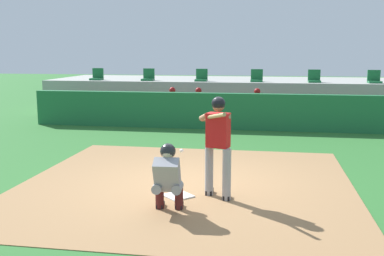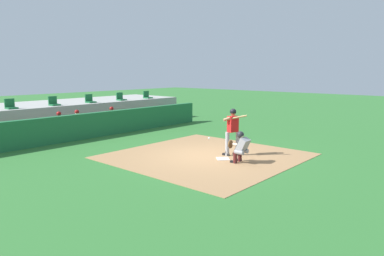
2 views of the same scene
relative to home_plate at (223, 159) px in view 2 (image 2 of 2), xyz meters
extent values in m
plane|color=#2D6B2D|center=(0.00, 0.80, -0.02)|extent=(80.00, 80.00, 0.00)
cube|color=#9E754C|center=(0.00, 0.80, -0.02)|extent=(6.40, 6.40, 0.01)
cube|color=white|center=(0.00, 0.00, 0.00)|extent=(0.62, 0.62, 0.02)
cylinder|color=#99999E|center=(0.53, 0.19, 0.44)|extent=(0.15, 0.15, 0.92)
cylinder|color=#99999E|center=(0.87, -0.05, 0.44)|extent=(0.15, 0.15, 0.92)
cube|color=red|center=(0.70, 0.07, 1.20)|extent=(0.43, 0.33, 0.60)
sphere|color=#996B4C|center=(0.70, 0.07, 1.63)|extent=(0.21, 0.21, 0.21)
sphere|color=black|center=(0.70, 0.07, 1.66)|extent=(0.24, 0.24, 0.24)
cylinder|color=#996B4C|center=(0.44, 0.16, 1.41)|extent=(0.22, 0.26, 0.17)
cylinder|color=#996B4C|center=(0.64, 0.16, 1.41)|extent=(0.57, 0.28, 0.18)
cylinder|color=tan|center=(0.62, -0.09, 1.45)|extent=(0.53, 0.73, 0.24)
cube|color=black|center=(0.53, 0.25, 0.02)|extent=(0.12, 0.26, 0.09)
cube|color=black|center=(0.87, 0.01, 0.02)|extent=(0.12, 0.26, 0.09)
cylinder|color=gray|center=(-0.17, -0.80, 0.40)|extent=(0.18, 0.33, 0.16)
cylinder|color=#4C1919|center=(-0.18, -0.65, 0.19)|extent=(0.14, 0.14, 0.42)
cube|color=black|center=(-0.18, -0.59, 0.02)|extent=(0.12, 0.25, 0.08)
cylinder|color=gray|center=(0.15, -0.79, 0.40)|extent=(0.18, 0.33, 0.16)
cylinder|color=#4C1919|center=(0.14, -0.64, 0.19)|extent=(0.14, 0.14, 0.42)
cube|color=black|center=(0.14, -0.58, 0.02)|extent=(0.12, 0.25, 0.08)
cube|color=gray|center=(-0.01, -0.84, 0.62)|extent=(0.43, 0.46, 0.57)
cube|color=#2D2D33|center=(-0.01, -0.72, 0.62)|extent=(0.39, 0.27, 0.45)
sphere|color=beige|center=(-0.01, -0.76, 0.96)|extent=(0.21, 0.21, 0.21)
sphere|color=#232328|center=(-0.01, -0.74, 0.98)|extent=(0.25, 0.25, 0.25)
cylinder|color=beige|center=(-0.06, -0.62, 0.62)|extent=(0.13, 0.46, 0.10)
ellipsoid|color=brown|center=(-0.11, -0.40, 0.62)|extent=(0.29, 0.14, 0.30)
sphere|color=white|center=(-0.05, 0.61, 0.69)|extent=(0.07, 0.07, 0.07)
cube|color=#1E6638|center=(0.00, 7.30, 0.58)|extent=(13.00, 0.30, 1.20)
cube|color=olive|center=(0.00, 8.30, 0.20)|extent=(11.80, 0.44, 0.45)
cylinder|color=#939399|center=(-1.98, 8.05, 0.47)|extent=(0.15, 0.40, 0.15)
cylinder|color=#939399|center=(-1.98, 7.85, 0.20)|extent=(0.13, 0.13, 0.45)
cube|color=maroon|center=(-1.98, 7.80, 0.02)|extent=(0.11, 0.24, 0.08)
cylinder|color=#939399|center=(-1.72, 8.05, 0.47)|extent=(0.15, 0.40, 0.15)
cylinder|color=#939399|center=(-1.72, 7.85, 0.20)|extent=(0.13, 0.13, 0.45)
cube|color=maroon|center=(-1.72, 7.80, 0.02)|extent=(0.11, 0.24, 0.08)
cube|color=gray|center=(-1.85, 8.27, 0.74)|extent=(0.36, 0.22, 0.54)
sphere|color=brown|center=(-1.85, 8.27, 1.13)|extent=(0.20, 0.20, 0.20)
sphere|color=maroon|center=(-1.85, 8.27, 1.17)|extent=(0.22, 0.22, 0.22)
cylinder|color=brown|center=(-2.05, 8.13, 0.63)|extent=(0.09, 0.41, 0.22)
cylinder|color=brown|center=(-1.65, 8.13, 0.63)|extent=(0.09, 0.41, 0.22)
cylinder|color=#939399|center=(-1.03, 8.05, 0.47)|extent=(0.15, 0.40, 0.15)
cylinder|color=#939399|center=(-1.03, 7.85, 0.20)|extent=(0.13, 0.13, 0.45)
cube|color=maroon|center=(-1.03, 7.80, 0.02)|extent=(0.11, 0.24, 0.08)
cylinder|color=#939399|center=(-0.77, 8.05, 0.47)|extent=(0.15, 0.40, 0.15)
cylinder|color=#939399|center=(-0.77, 7.85, 0.20)|extent=(0.13, 0.13, 0.45)
cube|color=maroon|center=(-0.77, 7.80, 0.02)|extent=(0.11, 0.24, 0.08)
cube|color=gray|center=(-0.90, 8.27, 0.74)|extent=(0.36, 0.22, 0.54)
sphere|color=beige|center=(-0.90, 8.27, 1.13)|extent=(0.20, 0.20, 0.20)
sphere|color=maroon|center=(-0.90, 8.27, 1.17)|extent=(0.22, 0.22, 0.22)
cylinder|color=beige|center=(-1.10, 8.13, 0.63)|extent=(0.09, 0.41, 0.22)
cylinder|color=beige|center=(-0.70, 8.13, 0.63)|extent=(0.09, 0.41, 0.22)
cylinder|color=#939399|center=(1.03, 8.05, 0.47)|extent=(0.15, 0.40, 0.15)
cylinder|color=#939399|center=(1.03, 7.85, 0.20)|extent=(0.13, 0.13, 0.45)
cube|color=maroon|center=(1.03, 7.80, 0.02)|extent=(0.11, 0.24, 0.08)
cylinder|color=#939399|center=(1.29, 8.05, 0.47)|extent=(0.15, 0.40, 0.15)
cylinder|color=#939399|center=(1.29, 7.85, 0.20)|extent=(0.13, 0.13, 0.45)
cube|color=maroon|center=(1.29, 7.80, 0.02)|extent=(0.11, 0.24, 0.08)
cube|color=gray|center=(1.16, 8.27, 0.74)|extent=(0.36, 0.22, 0.54)
sphere|color=brown|center=(1.16, 8.27, 1.13)|extent=(0.20, 0.20, 0.20)
sphere|color=maroon|center=(1.16, 8.27, 1.17)|extent=(0.22, 0.22, 0.22)
cylinder|color=brown|center=(0.96, 8.13, 0.63)|extent=(0.09, 0.41, 0.22)
cylinder|color=brown|center=(1.36, 8.13, 0.63)|extent=(0.09, 0.41, 0.22)
cube|color=#9E9E99|center=(0.00, 11.70, 0.68)|extent=(15.00, 4.40, 1.40)
cube|color=#196033|center=(-3.25, 10.10, 1.42)|extent=(0.46, 0.46, 0.08)
cube|color=#196033|center=(-3.25, 10.30, 1.66)|extent=(0.46, 0.06, 0.40)
cube|color=#196033|center=(-1.08, 10.10, 1.42)|extent=(0.46, 0.46, 0.08)
cube|color=#196033|center=(-1.08, 10.30, 1.66)|extent=(0.46, 0.06, 0.40)
cube|color=#196033|center=(1.08, 10.10, 1.42)|extent=(0.46, 0.46, 0.08)
cube|color=#196033|center=(1.08, 10.30, 1.66)|extent=(0.46, 0.06, 0.40)
cube|color=#196033|center=(3.25, 10.10, 1.42)|extent=(0.46, 0.46, 0.08)
cube|color=#196033|center=(3.25, 10.30, 1.66)|extent=(0.46, 0.06, 0.40)
cube|color=#196033|center=(5.42, 10.10, 1.42)|extent=(0.46, 0.46, 0.08)
cube|color=#196033|center=(5.42, 10.30, 1.66)|extent=(0.46, 0.06, 0.40)
camera|label=1|loc=(1.54, -7.64, 2.55)|focal=42.49mm
camera|label=2|loc=(-10.10, -7.34, 3.16)|focal=32.82mm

